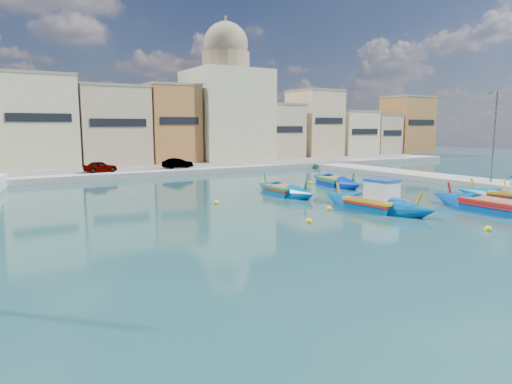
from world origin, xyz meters
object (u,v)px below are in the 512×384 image
object	(u,v)px
luzzu_blue_south	(495,208)
quay_street_lamp	(494,136)
church_block	(226,102)
luzzu_green	(284,191)
luzzu_blue_cabin	(375,204)
luzzu_cyan_mid	(335,182)

from	to	relation	value
luzzu_blue_south	quay_street_lamp	bearing A→B (deg)	33.42
church_block	quay_street_lamp	bearing A→B (deg)	-77.65
luzzu_green	luzzu_blue_south	size ratio (longest dim) A/B	0.81
church_block	luzzu_blue_south	size ratio (longest dim) A/B	2.07
luzzu_blue_cabin	luzzu_green	size ratio (longest dim) A/B	1.17
luzzu_cyan_mid	luzzu_green	distance (m)	7.34
quay_street_lamp	luzzu_blue_cabin	world-z (taller)	quay_street_lamp
quay_street_lamp	luzzu_blue_cabin	size ratio (longest dim) A/B	0.91
luzzu_cyan_mid	luzzu_green	bearing A→B (deg)	-162.10
luzzu_cyan_mid	luzzu_blue_south	size ratio (longest dim) A/B	0.92
quay_street_lamp	luzzu_cyan_mid	size ratio (longest dim) A/B	0.95
luzzu_cyan_mid	quay_street_lamp	bearing A→B (deg)	-38.78
quay_street_lamp	luzzu_cyan_mid	bearing A→B (deg)	141.22
church_block	luzzu_green	xyz separation A→B (m)	(-9.66, -28.12, -8.15)
quay_street_lamp	luzzu_blue_south	distance (m)	12.67
luzzu_green	quay_street_lamp	bearing A→B (deg)	-18.96
church_block	luzzu_blue_south	distance (m)	41.49
luzzu_cyan_mid	luzzu_blue_cabin	bearing A→B (deg)	-118.57
church_block	luzzu_green	bearing A→B (deg)	-108.95
quay_street_lamp	luzzu_green	size ratio (longest dim) A/B	1.07
luzzu_blue_cabin	luzzu_green	distance (m)	8.31
quay_street_lamp	luzzu_green	xyz separation A→B (m)	(-17.10, 5.88, -4.08)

